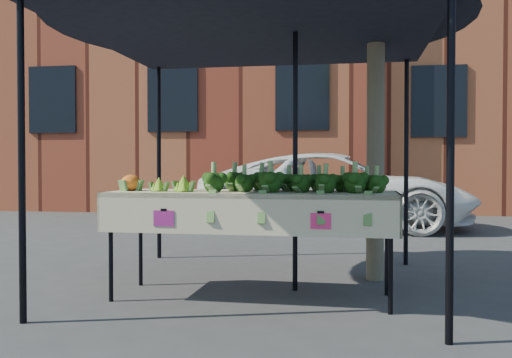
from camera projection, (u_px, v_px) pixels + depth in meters
name	position (u px, v px, depth m)	size (l,w,h in m)	color
ground	(280.00, 298.00, 4.79)	(90.00, 90.00, 0.00)	#2F2F32
table	(252.00, 245.00, 4.79)	(2.41, 0.84, 0.90)	beige
canopy	(258.00, 138.00, 5.20)	(3.16, 3.16, 2.74)	black
broccoli_heap	(295.00, 178.00, 4.74)	(1.51, 0.54, 0.23)	black
romanesco_cluster	(175.00, 181.00, 4.87)	(0.41, 0.45, 0.18)	#92B527
cauliflower_pair	(131.00, 182.00, 4.90)	(0.18, 0.18, 0.16)	orange
vehicle	(338.00, 93.00, 10.19)	(2.23, 1.34, 4.83)	white
street_tree	(376.00, 26.00, 5.51)	(2.51, 2.51, 4.94)	#1E4C14
building_left	(166.00, 55.00, 17.35)	(12.00, 8.00, 9.00)	maroon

